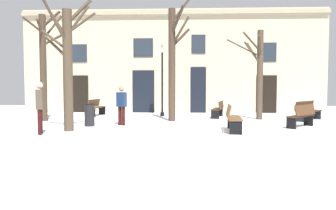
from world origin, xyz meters
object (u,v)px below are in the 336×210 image
tree_center (259,71)px  tree_near_facade (67,63)px  bench_back_to_back_right (96,107)px  person_strolling (40,105)px  tree_left_of_center (44,63)px  litter_bin (89,115)px  streetlamp (162,72)px  tree_right_of_center (173,60)px  bench_far_corner (218,109)px  bench_by_litter_bin (233,118)px  bench_near_center_tree (302,116)px  person_crossing_plaza (122,104)px  bench_facing_shops (307,110)px

tree_center → tree_near_facade: bearing=-150.1°
bench_back_to_back_right → person_strolling: (-0.05, -6.97, 0.52)m
tree_left_of_center → tree_center: (10.04, 1.16, -0.34)m
litter_bin → person_strolling: (-1.00, -2.36, 0.53)m
streetlamp → person_strolling: (-3.65, -7.01, -1.36)m
tree_right_of_center → bench_far_corner: tree_right_of_center is taller
bench_by_litter_bin → streetlamp: bearing=31.1°
bench_near_center_tree → litter_bin: bearing=-45.9°
tree_near_facade → person_crossing_plaza: bearing=48.2°
bench_back_to_back_right → bench_by_litter_bin: 8.78m
tree_right_of_center → bench_back_to_back_right: bearing=149.0°
tree_near_facade → bench_by_litter_bin: 6.23m
litter_bin → person_strolling: size_ratio=0.51×
bench_facing_shops → person_crossing_plaza: 8.73m
person_strolling → bench_back_to_back_right: bearing=162.0°
tree_left_of_center → litter_bin: size_ratio=5.56×
streetlamp → bench_near_center_tree: 7.66m
bench_back_to_back_right → bench_near_center_tree: bearing=-108.5°
tree_near_facade → tree_right_of_center: (3.67, 3.50, 0.37)m
tree_center → bench_back_to_back_right: size_ratio=2.67×
tree_left_of_center → tree_center: bearing=6.6°
tree_left_of_center → bench_by_litter_bin: tree_left_of_center is taller
tree_center → litter_bin: 8.23m
tree_near_facade → bench_facing_shops: 11.01m
person_crossing_plaza → person_strolling: bearing=75.9°
bench_by_litter_bin → bench_facing_shops: bench_by_litter_bin is taller
bench_by_litter_bin → person_strolling: size_ratio=1.00×
bench_by_litter_bin → tree_center: bearing=-18.4°
tree_right_of_center → litter_bin: 4.55m
bench_near_center_tree → bench_back_to_back_right: bearing=-72.0°
person_strolling → tree_center: bearing=105.0°
litter_bin → bench_back_to_back_right: litter_bin is taller
tree_near_facade → person_strolling: size_ratio=2.71×
person_strolling → bench_by_litter_bin: bearing=81.7°
streetlamp → bench_far_corner: (2.93, -0.70, -1.90)m
bench_facing_shops → litter_bin: bearing=149.4°
tree_left_of_center → litter_bin: bearing=-35.3°
streetlamp → bench_back_to_back_right: (-3.60, -0.03, -1.88)m
tree_near_facade → bench_far_corner: (5.94, 5.40, -2.00)m
bench_back_to_back_right → tree_near_facade: bearing=-166.6°
tree_left_of_center → bench_facing_shops: (12.26, 0.85, -2.21)m
tree_right_of_center → tree_center: bearing=13.2°
tree_right_of_center → person_strolling: size_ratio=3.23×
bench_near_center_tree → person_crossing_plaza: (-7.18, 0.37, 0.42)m
tree_center → bench_far_corner: size_ratio=2.40×
litter_bin → tree_right_of_center: bearing=31.9°
bench_facing_shops → bench_back_to_back_right: bearing=123.5°
tree_near_facade → bench_facing_shops: tree_near_facade is taller
streetlamp → bench_near_center_tree: streetlamp is taller
tree_center → bench_near_center_tree: bearing=-71.7°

